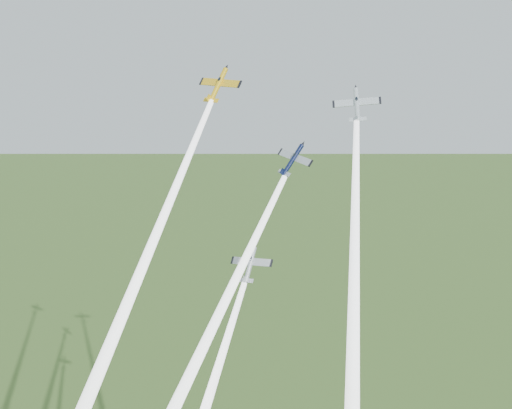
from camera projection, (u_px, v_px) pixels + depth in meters
The scene contains 7 objects.
plane_yellow at pixel (218, 85), 111.08m from camera, with size 8.77×8.70×1.37m, color gold, non-canonical shape.
smoke_trail_yellow at pixel (133, 289), 99.18m from camera, with size 2.56×2.56×69.68m, color white, non-canonical shape.
plane_navy at pixel (293, 160), 104.31m from camera, with size 7.35×7.29×1.15m, color #0B1334, non-canonical shape.
smoke_trail_navy at pixel (194, 366), 95.98m from camera, with size 2.56×2.56×65.62m, color white, non-canonical shape.
plane_silver_right at pixel (357, 105), 105.67m from camera, with size 8.01×7.95×1.25m, color silver, non-canonical shape.
smoke_trail_silver_right at pixel (354, 319), 90.97m from camera, with size 2.56×2.56×65.64m, color white, non-canonical shape.
plane_silver_low at pixel (250, 264), 103.83m from camera, with size 7.68×7.62×1.20m, color #A6ABB4, non-canonical shape.
Camera 1 is at (46.42, -97.86, 111.89)m, focal length 45.00 mm.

